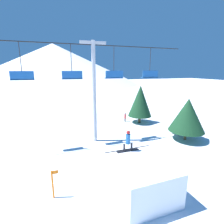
{
  "coord_description": "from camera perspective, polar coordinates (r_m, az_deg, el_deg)",
  "views": [
    {
      "loc": [
        -3.85,
        -6.99,
        7.15
      ],
      "look_at": [
        0.77,
        5.59,
        3.87
      ],
      "focal_mm": 28.0,
      "sensor_mm": 36.0,
      "label": 1
    }
  ],
  "objects": [
    {
      "name": "ground_plane",
      "position": [
        10.72,
        7.31,
        -28.24
      ],
      "size": [
        220.0,
        220.0,
        0.0
      ],
      "primitive_type": "plane",
      "color": "white"
    },
    {
      "name": "mountain_ridge",
      "position": [
        95.91,
        -18.47,
        14.65
      ],
      "size": [
        84.91,
        84.91,
        19.53
      ],
      "color": "silver",
      "rests_on": "ground_plane"
    },
    {
      "name": "snow_ramp",
      "position": [
        10.88,
        9.45,
        -20.64
      ],
      "size": [
        3.17,
        3.71,
        2.07
      ],
      "color": "white",
      "rests_on": "ground_plane"
    },
    {
      "name": "snowboarder",
      "position": [
        11.22,
        5.26,
        -9.36
      ],
      "size": [
        1.48,
        0.29,
        1.37
      ],
      "color": "black",
      "rests_on": "snow_ramp"
    },
    {
      "name": "chairlift",
      "position": [
        16.87,
        -5.88,
        9.52
      ],
      "size": [
        19.0,
        0.44,
        9.7
      ],
      "color": "#B2B2B7",
      "rests_on": "ground_plane"
    },
    {
      "name": "pine_tree_near",
      "position": [
        19.25,
        23.41,
        -0.89
      ],
      "size": [
        3.58,
        3.58,
        4.34
      ],
      "color": "#4C3823",
      "rests_on": "ground_plane"
    },
    {
      "name": "pine_tree_far",
      "position": [
        23.81,
        9.19,
        3.62
      ],
      "size": [
        3.17,
        3.17,
        5.12
      ],
      "color": "#4C3823",
      "rests_on": "ground_plane"
    },
    {
      "name": "trail_marker",
      "position": [
        11.11,
        -18.75,
        -21.23
      ],
      "size": [
        0.41,
        0.1,
        1.71
      ],
      "color": "orange",
      "rests_on": "ground_plane"
    },
    {
      "name": "distant_skier",
      "position": [
        24.5,
        4.3,
        -1.62
      ],
      "size": [
        0.24,
        0.24,
        1.23
      ],
      "color": "black",
      "rests_on": "ground_plane"
    }
  ]
}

